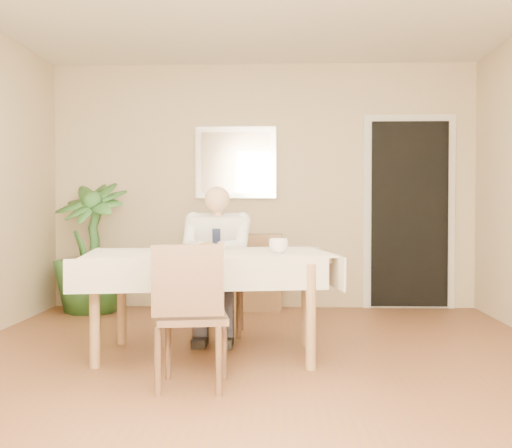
{
  "coord_description": "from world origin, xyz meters",
  "views": [
    {
      "loc": [
        0.16,
        -4.36,
        1.08
      ],
      "look_at": [
        0.0,
        0.35,
        0.95
      ],
      "focal_mm": 45.0,
      "sensor_mm": 36.0,
      "label": 1
    }
  ],
  "objects_px": {
    "seated_man": "(216,254)",
    "potted_palm": "(91,247)",
    "dining_table": "(208,264)",
    "chair_near": "(190,308)",
    "sideboard": "(235,272)",
    "chair_far": "(219,274)",
    "coffee_mug": "(278,246)"
  },
  "relations": [
    {
      "from": "chair_near",
      "to": "potted_palm",
      "type": "xyz_separation_m",
      "value": [
        -1.4,
        2.77,
        0.18
      ]
    },
    {
      "from": "chair_near",
      "to": "sideboard",
      "type": "relative_size",
      "value": 0.88
    },
    {
      "from": "dining_table",
      "to": "potted_palm",
      "type": "xyz_separation_m",
      "value": [
        -1.41,
        1.89,
        -0.0
      ]
    },
    {
      "from": "chair_far",
      "to": "coffee_mug",
      "type": "bearing_deg",
      "value": -61.23
    },
    {
      "from": "chair_far",
      "to": "coffee_mug",
      "type": "distance_m",
      "value": 1.17
    },
    {
      "from": "seated_man",
      "to": "coffee_mug",
      "type": "xyz_separation_m",
      "value": [
        0.51,
        -0.73,
        0.11
      ]
    },
    {
      "from": "chair_near",
      "to": "sideboard",
      "type": "xyz_separation_m",
      "value": [
        0.06,
        2.98,
        -0.09
      ]
    },
    {
      "from": "dining_table",
      "to": "coffee_mug",
      "type": "xyz_separation_m",
      "value": [
        0.51,
        -0.13,
        0.14
      ]
    },
    {
      "from": "dining_table",
      "to": "chair_near",
      "type": "height_order",
      "value": "chair_near"
    },
    {
      "from": "potted_palm",
      "to": "chair_near",
      "type": "bearing_deg",
      "value": -63.13
    },
    {
      "from": "dining_table",
      "to": "seated_man",
      "type": "xyz_separation_m",
      "value": [
        0.0,
        0.59,
        0.02
      ]
    },
    {
      "from": "dining_table",
      "to": "seated_man",
      "type": "height_order",
      "value": "seated_man"
    },
    {
      "from": "chair_far",
      "to": "potted_palm",
      "type": "height_order",
      "value": "potted_palm"
    },
    {
      "from": "potted_palm",
      "to": "seated_man",
      "type": "bearing_deg",
      "value": -42.53
    },
    {
      "from": "chair_far",
      "to": "sideboard",
      "type": "height_order",
      "value": "chair_far"
    },
    {
      "from": "dining_table",
      "to": "seated_man",
      "type": "relative_size",
      "value": 1.51
    },
    {
      "from": "chair_near",
      "to": "dining_table",
      "type": "bearing_deg",
      "value": 80.17
    },
    {
      "from": "chair_far",
      "to": "chair_near",
      "type": "height_order",
      "value": "chair_far"
    },
    {
      "from": "chair_near",
      "to": "potted_palm",
      "type": "height_order",
      "value": "potted_palm"
    },
    {
      "from": "potted_palm",
      "to": "coffee_mug",
      "type": "bearing_deg",
      "value": -46.49
    },
    {
      "from": "seated_man",
      "to": "sideboard",
      "type": "height_order",
      "value": "seated_man"
    },
    {
      "from": "chair_far",
      "to": "potted_palm",
      "type": "relative_size",
      "value": 0.67
    },
    {
      "from": "chair_far",
      "to": "sideboard",
      "type": "relative_size",
      "value": 0.9
    },
    {
      "from": "potted_palm",
      "to": "dining_table",
      "type": "bearing_deg",
      "value": -53.21
    },
    {
      "from": "seated_man",
      "to": "potted_palm",
      "type": "bearing_deg",
      "value": 137.47
    },
    {
      "from": "sideboard",
      "to": "dining_table",
      "type": "bearing_deg",
      "value": -89.68
    },
    {
      "from": "chair_near",
      "to": "sideboard",
      "type": "bearing_deg",
      "value": 79.54
    },
    {
      "from": "chair_near",
      "to": "sideboard",
      "type": "distance_m",
      "value": 2.98
    },
    {
      "from": "coffee_mug",
      "to": "seated_man",
      "type": "bearing_deg",
      "value": 124.9
    },
    {
      "from": "dining_table",
      "to": "coffee_mug",
      "type": "bearing_deg",
      "value": -24.14
    },
    {
      "from": "chair_near",
      "to": "potted_palm",
      "type": "bearing_deg",
      "value": 107.54
    },
    {
      "from": "dining_table",
      "to": "chair_near",
      "type": "relative_size",
      "value": 2.17
    }
  ]
}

